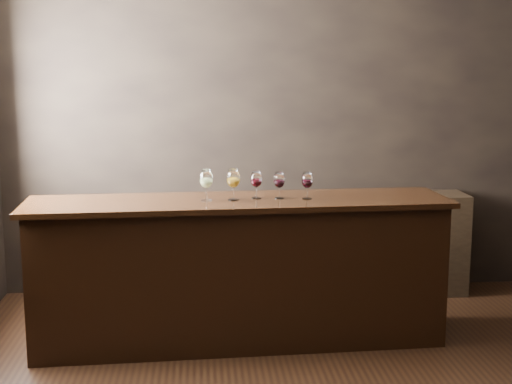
{
  "coord_description": "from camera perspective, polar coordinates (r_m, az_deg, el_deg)",
  "views": [
    {
      "loc": [
        -0.81,
        -3.81,
        1.92
      ],
      "look_at": [
        -0.44,
        1.02,
        1.08
      ],
      "focal_mm": 50.0,
      "sensor_mm": 36.0,
      "label": 1
    }
  ],
  "objects": [
    {
      "name": "glass_white",
      "position": [
        4.86,
        -4.0,
        1.0
      ],
      "size": [
        0.09,
        0.09,
        0.22
      ],
      "color": "white",
      "rests_on": "bar_top"
    },
    {
      "name": "glass_amber",
      "position": [
        4.87,
        -1.82,
        1.04
      ],
      "size": [
        0.09,
        0.09,
        0.22
      ],
      "color": "white",
      "rests_on": "bar_top"
    },
    {
      "name": "bar_top",
      "position": [
        4.92,
        -1.39,
        -0.81
      ],
      "size": [
        2.95,
        0.82,
        0.04
      ],
      "primitive_type": "cube",
      "rotation": [
        0.0,
        0.0,
        0.05
      ],
      "color": "black",
      "rests_on": "bar_counter"
    },
    {
      "name": "room_shell",
      "position": [
        3.97,
        3.98,
        8.26
      ],
      "size": [
        5.02,
        4.52,
        2.81
      ],
      "color": "black",
      "rests_on": "ground"
    },
    {
      "name": "glass_red_b",
      "position": [
        4.94,
        1.88,
        0.91
      ],
      "size": [
        0.08,
        0.08,
        0.18
      ],
      "color": "white",
      "rests_on": "bar_top"
    },
    {
      "name": "glass_red_c",
      "position": [
        4.93,
        4.13,
        0.9
      ],
      "size": [
        0.08,
        0.08,
        0.19
      ],
      "color": "white",
      "rests_on": "bar_top"
    },
    {
      "name": "glass_red_a",
      "position": [
        4.94,
        0.03,
        0.98
      ],
      "size": [
        0.08,
        0.08,
        0.19
      ],
      "color": "white",
      "rests_on": "bar_top"
    },
    {
      "name": "back_bar_shelf",
      "position": [
        6.12,
        5.59,
        -4.24
      ],
      "size": [
        2.4,
        0.4,
        0.86
      ],
      "primitive_type": "cube",
      "color": "black",
      "rests_on": "ground"
    },
    {
      "name": "bar_counter",
      "position": [
        5.04,
        -1.37,
        -6.55
      ],
      "size": [
        2.85,
        0.75,
        0.99
      ],
      "primitive_type": "cube",
      "rotation": [
        0.0,
        0.0,
        0.05
      ],
      "color": "black",
      "rests_on": "ground"
    }
  ]
}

